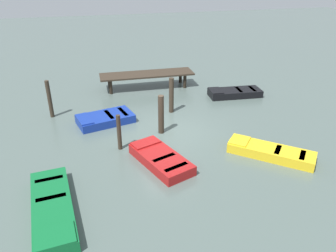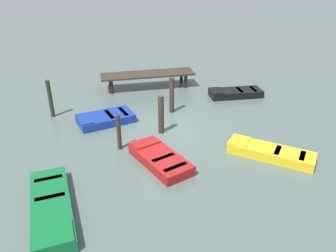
{
  "view_description": "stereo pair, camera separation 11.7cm",
  "coord_description": "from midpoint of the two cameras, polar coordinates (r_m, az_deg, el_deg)",
  "views": [
    {
      "loc": [
        -3.38,
        -13.09,
        7.13
      ],
      "look_at": [
        0.0,
        0.0,
        0.35
      ],
      "focal_mm": 34.87,
      "sensor_mm": 36.0,
      "label": 1
    },
    {
      "loc": [
        -3.27,
        -13.12,
        7.13
      ],
      "look_at": [
        0.0,
        0.0,
        0.35
      ],
      "focal_mm": 34.87,
      "sensor_mm": 36.0,
      "label": 2
    }
  ],
  "objects": [
    {
      "name": "ground_plane",
      "position": [
        15.29,
        0.22,
        -1.17
      ],
      "size": [
        80.0,
        80.0,
        0.0
      ],
      "primitive_type": "plane",
      "color": "#4C5B56"
    },
    {
      "name": "mooring_piling_far_right",
      "position": [
        14.91,
        -1.0,
        2.02
      ],
      "size": [
        0.27,
        0.27,
        1.85
      ],
      "primitive_type": "cylinder",
      "color": "#33281E",
      "rests_on": "ground_plane"
    },
    {
      "name": "rowboat_yellow",
      "position": [
        13.99,
        17.62,
        -4.38
      ],
      "size": [
        3.24,
        3.02,
        0.46
      ],
      "rotation": [
        0.0,
        0.0,
        2.42
      ],
      "color": "gold",
      "rests_on": "ground_plane"
    },
    {
      "name": "dock_segment",
      "position": [
        20.7,
        -3.39,
        8.88
      ],
      "size": [
        5.84,
        1.6,
        0.95
      ],
      "rotation": [
        0.0,
        0.0,
        -0.02
      ],
      "color": "#33281E",
      "rests_on": "ground_plane"
    },
    {
      "name": "mooring_piling_center",
      "position": [
        17.56,
        -19.72,
        4.5
      ],
      "size": [
        0.2,
        0.2,
        1.95
      ],
      "primitive_type": "cylinder",
      "color": "#33281E",
      "rests_on": "ground_plane"
    },
    {
      "name": "mooring_piling_near_right",
      "position": [
        17.07,
        0.86,
        5.38
      ],
      "size": [
        0.25,
        0.25,
        1.89
      ],
      "primitive_type": "cylinder",
      "color": "#33281E",
      "rests_on": "ground_plane"
    },
    {
      "name": "rowboat_red",
      "position": [
        12.93,
        -1.17,
        -5.71
      ],
      "size": [
        2.21,
        3.16,
        0.46
      ],
      "rotation": [
        0.0,
        0.0,
        1.93
      ],
      "color": "maroon",
      "rests_on": "ground_plane"
    },
    {
      "name": "rowboat_black",
      "position": [
        19.88,
        11.84,
        5.69
      ],
      "size": [
        3.15,
        1.42,
        0.46
      ],
      "rotation": [
        0.0,
        0.0,
        3.07
      ],
      "color": "black",
      "rests_on": "ground_plane"
    },
    {
      "name": "rowboat_green",
      "position": [
        11.21,
        -19.45,
        -13.29
      ],
      "size": [
        1.66,
        4.01,
        0.46
      ],
      "rotation": [
        0.0,
        0.0,
        4.83
      ],
      "color": "#0F602D",
      "rests_on": "ground_plane"
    },
    {
      "name": "mooring_piling_mid_right",
      "position": [
        13.77,
        -8.35,
        -1.08
      ],
      "size": [
        0.18,
        0.18,
        1.58
      ],
      "primitive_type": "cylinder",
      "color": "#33281E",
      "rests_on": "ground_plane"
    },
    {
      "name": "rowboat_blue",
      "position": [
        16.47,
        -10.71,
        1.32
      ],
      "size": [
        2.95,
        2.08,
        0.46
      ],
      "rotation": [
        0.0,
        0.0,
        3.39
      ],
      "color": "navy",
      "rests_on": "ground_plane"
    }
  ]
}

